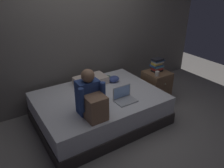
# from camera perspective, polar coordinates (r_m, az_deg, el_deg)

# --- Properties ---
(ground_plane) EXTENTS (8.00, 8.00, 0.00)m
(ground_plane) POSITION_cam_1_polar(r_m,az_deg,el_deg) (3.69, 1.90, -10.60)
(ground_plane) COLOR gray
(wall_back) EXTENTS (5.60, 0.10, 2.70)m
(wall_back) POSITION_cam_1_polar(r_m,az_deg,el_deg) (4.09, -7.71, 13.80)
(wall_back) COLOR #605B56
(wall_back) RESTS_ON ground_plane
(bed) EXTENTS (2.00, 1.50, 0.48)m
(bed) POSITION_cam_1_polar(r_m,az_deg,el_deg) (3.67, -3.31, -6.26)
(bed) COLOR #332D2B
(bed) RESTS_ON ground_plane
(nightstand) EXTENTS (0.44, 0.46, 0.58)m
(nightstand) POSITION_cam_1_polar(r_m,az_deg,el_deg) (4.37, 11.39, -0.47)
(nightstand) COLOR brown
(nightstand) RESTS_ON ground_plane
(person_sitting) EXTENTS (0.39, 0.44, 0.66)m
(person_sitting) POSITION_cam_1_polar(r_m,az_deg,el_deg) (2.95, -5.48, -3.81)
(person_sitting) COLOR navy
(person_sitting) RESTS_ON bed
(laptop) EXTENTS (0.32, 0.23, 0.22)m
(laptop) POSITION_cam_1_polar(r_m,az_deg,el_deg) (3.38, 3.18, -3.45)
(laptop) COLOR #9EA0A5
(laptop) RESTS_ON bed
(pillow) EXTENTS (0.56, 0.36, 0.13)m
(pillow) POSITION_cam_1_polar(r_m,az_deg,el_deg) (3.92, -5.54, 0.96)
(pillow) COLOR beige
(pillow) RESTS_ON bed
(book_stack) EXTENTS (0.24, 0.17, 0.25)m
(book_stack) POSITION_cam_1_polar(r_m,az_deg,el_deg) (4.26, 11.64, 4.95)
(book_stack) COLOR black
(book_stack) RESTS_ON nightstand
(mug) EXTENTS (0.08, 0.08, 0.09)m
(mug) POSITION_cam_1_polar(r_m,az_deg,el_deg) (4.07, 11.62, 2.67)
(mug) COLOR #BCB2A3
(mug) RESTS_ON nightstand
(clothes_pile) EXTENTS (0.27, 0.27, 0.11)m
(clothes_pile) POSITION_cam_1_polar(r_m,az_deg,el_deg) (4.00, -0.16, 1.42)
(clothes_pile) COLOR #3D4C8E
(clothes_pile) RESTS_ON bed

